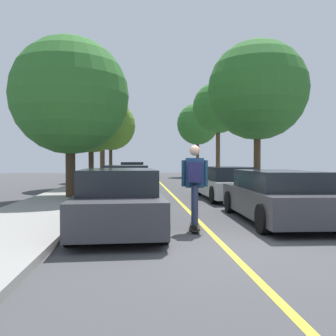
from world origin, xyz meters
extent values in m
plane|color=#424244|center=(0.00, 0.00, 0.00)|extent=(80.00, 80.00, 0.00)
cube|color=gold|center=(0.00, 4.00, 0.00)|extent=(0.12, 39.20, 0.01)
cube|color=#38383D|center=(-1.98, 1.53, 0.51)|extent=(1.94, 4.22, 0.66)
cube|color=black|center=(-1.98, 1.62, 1.10)|extent=(1.68, 2.71, 0.52)
cylinder|color=black|center=(-1.09, 0.18, 0.32)|extent=(0.24, 0.65, 0.64)
cylinder|color=black|center=(-2.78, 0.12, 0.32)|extent=(0.24, 0.65, 0.64)
cylinder|color=black|center=(-1.18, 2.94, 0.32)|extent=(0.24, 0.65, 0.64)
cylinder|color=black|center=(-2.87, 2.88, 0.32)|extent=(0.24, 0.65, 0.64)
cube|color=#B7B7BC|center=(-1.98, 7.15, 0.55)|extent=(1.99, 4.24, 0.73)
cube|color=black|center=(-1.98, 7.20, 1.15)|extent=(1.70, 2.40, 0.47)
cylinder|color=black|center=(-1.17, 5.73, 0.32)|extent=(0.24, 0.65, 0.64)
cylinder|color=black|center=(-2.89, 5.79, 0.32)|extent=(0.24, 0.65, 0.64)
cylinder|color=black|center=(-1.07, 8.50, 0.32)|extent=(0.24, 0.65, 0.64)
cylinder|color=black|center=(-2.79, 8.56, 0.32)|extent=(0.24, 0.65, 0.64)
cube|color=#196066|center=(-1.98, 13.40, 0.49)|extent=(1.96, 4.53, 0.61)
cube|color=black|center=(-1.98, 13.40, 1.02)|extent=(1.70, 3.03, 0.45)
cylinder|color=black|center=(-1.08, 11.88, 0.32)|extent=(0.24, 0.65, 0.64)
cylinder|color=black|center=(-2.80, 11.84, 0.32)|extent=(0.24, 0.65, 0.64)
cylinder|color=black|center=(-1.17, 14.97, 0.32)|extent=(0.24, 0.65, 0.64)
cylinder|color=black|center=(-2.88, 14.92, 0.32)|extent=(0.24, 0.65, 0.64)
cube|color=#38383D|center=(-1.98, 19.69, 0.53)|extent=(1.81, 4.65, 0.70)
cube|color=black|center=(-1.98, 19.71, 1.17)|extent=(1.58, 2.91, 0.58)
cylinder|color=black|center=(-1.14, 18.07, 0.32)|extent=(0.22, 0.64, 0.64)
cylinder|color=black|center=(-2.80, 18.06, 0.32)|extent=(0.22, 0.64, 0.64)
cylinder|color=black|center=(-1.16, 21.31, 0.32)|extent=(0.22, 0.64, 0.64)
cylinder|color=black|center=(-2.82, 21.30, 0.32)|extent=(0.22, 0.64, 0.64)
cube|color=#38383D|center=(1.98, 2.37, 0.51)|extent=(1.92, 4.56, 0.66)
cube|color=black|center=(1.98, 2.24, 1.07)|extent=(1.66, 2.87, 0.46)
cylinder|color=black|center=(1.19, 3.94, 0.32)|extent=(0.24, 0.65, 0.64)
cylinder|color=black|center=(2.86, 3.90, 0.32)|extent=(0.24, 0.65, 0.64)
cylinder|color=black|center=(1.10, 0.84, 0.32)|extent=(0.24, 0.65, 0.64)
cube|color=#B7B7BC|center=(1.98, 7.77, 0.49)|extent=(1.82, 4.70, 0.61)
cube|color=black|center=(1.98, 7.53, 1.05)|extent=(1.59, 3.13, 0.53)
cylinder|color=black|center=(1.14, 9.41, 0.32)|extent=(0.23, 0.64, 0.64)
cylinder|color=black|center=(2.80, 9.42, 0.32)|extent=(0.23, 0.64, 0.64)
cylinder|color=black|center=(1.17, 6.12, 0.32)|extent=(0.23, 0.64, 0.64)
cylinder|color=black|center=(2.82, 6.14, 0.32)|extent=(0.23, 0.64, 0.64)
cylinder|color=#3D2D1E|center=(-4.19, 7.70, 1.44)|extent=(0.37, 0.37, 2.60)
sphere|color=#2D6B28|center=(-4.19, 7.70, 4.09)|extent=(4.56, 4.56, 4.56)
cylinder|color=#3D2D1E|center=(-4.19, 13.80, 1.65)|extent=(0.29, 0.29, 3.03)
sphere|color=#4C7A23|center=(-4.19, 13.80, 4.15)|extent=(4.28, 4.28, 4.28)
cylinder|color=#4C3823|center=(-4.19, 20.07, 1.98)|extent=(0.35, 0.35, 3.68)
sphere|color=#3D7F33|center=(-4.19, 20.07, 4.60)|extent=(3.33, 3.33, 3.33)
cylinder|color=#3D2D1E|center=(-4.19, 27.96, 2.00)|extent=(0.32, 0.32, 3.73)
sphere|color=#4C7A23|center=(-4.19, 27.96, 4.94)|extent=(4.74, 4.74, 4.74)
cylinder|color=#4C3823|center=(4.19, 10.30, 1.76)|extent=(0.33, 0.33, 3.24)
sphere|color=#2D6B28|center=(4.19, 10.30, 4.96)|extent=(4.79, 4.79, 4.79)
cylinder|color=#4C3823|center=(4.19, 18.77, 2.16)|extent=(0.30, 0.30, 4.04)
sphere|color=#2D6B28|center=(4.19, 18.77, 5.38)|extent=(3.67, 3.67, 3.67)
cylinder|color=#4C3823|center=(4.19, 27.57, 2.09)|extent=(0.29, 0.29, 3.90)
sphere|color=#2D6B28|center=(4.19, 27.57, 5.12)|extent=(4.01, 4.01, 4.01)
cylinder|color=#B2140F|center=(3.48, 6.67, 0.42)|extent=(0.20, 0.20, 0.55)
sphere|color=#B2140F|center=(3.48, 6.67, 0.75)|extent=(0.18, 0.18, 0.18)
cube|color=black|center=(-0.31, 1.30, 0.09)|extent=(0.34, 0.86, 0.02)
cylinder|color=beige|center=(-0.35, 1.65, 0.03)|extent=(0.03, 0.06, 0.06)
cylinder|color=beige|center=(-0.16, 1.62, 0.03)|extent=(0.03, 0.06, 0.06)
cylinder|color=beige|center=(-0.45, 0.98, 0.03)|extent=(0.03, 0.06, 0.06)
cylinder|color=beige|center=(-0.26, 0.95, 0.03)|extent=(0.03, 0.06, 0.06)
cube|color=#99999E|center=(-0.26, 1.64, 0.07)|extent=(0.10, 0.05, 0.02)
cube|color=#99999E|center=(-0.35, 0.96, 0.07)|extent=(0.10, 0.05, 0.02)
cube|color=black|center=(-0.27, 1.52, 0.13)|extent=(0.14, 0.27, 0.06)
cube|color=black|center=(-0.34, 1.08, 0.13)|extent=(0.14, 0.27, 0.06)
cylinder|color=#283351|center=(-0.29, 1.42, 0.59)|extent=(0.17, 0.17, 0.86)
cylinder|color=#283351|center=(-0.32, 1.18, 0.59)|extent=(0.17, 0.17, 0.86)
cube|color=navy|center=(-0.31, 1.30, 1.29)|extent=(0.43, 0.28, 0.65)
sphere|color=tan|center=(-0.31, 1.30, 1.78)|extent=(0.23, 0.23, 0.23)
cylinder|color=navy|center=(-0.55, 1.34, 1.27)|extent=(0.10, 0.10, 0.58)
cylinder|color=navy|center=(-0.06, 1.27, 1.27)|extent=(0.10, 0.10, 0.58)
cube|color=#1E1E4C|center=(-0.33, 1.10, 1.31)|extent=(0.32, 0.22, 0.44)
camera|label=1|loc=(-1.55, -6.43, 1.55)|focal=37.91mm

